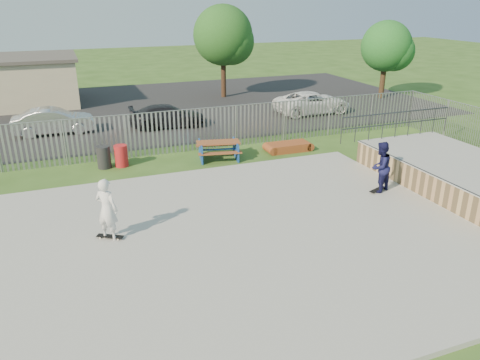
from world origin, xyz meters
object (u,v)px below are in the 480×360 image
object	(u,v)px
funbox	(288,147)
car_silver	(54,121)
skater_navy	(380,167)
picnic_table	(218,150)
trash_bin_grey	(104,157)
tree_mid	(223,35)
trash_bin_red	(121,156)
car_white	(313,103)
car_dark	(168,116)
skater_white	(107,209)
tree_right	(386,46)

from	to	relation	value
funbox	car_silver	distance (m)	12.48
funbox	skater_navy	size ratio (longest dim) A/B	1.02
picnic_table	car_silver	bearing A→B (deg)	145.39
funbox	trash_bin_grey	distance (m)	8.41
tree_mid	car_silver	bearing A→B (deg)	-152.12
trash_bin_red	car_white	world-z (taller)	car_white
picnic_table	trash_bin_grey	bearing A→B (deg)	-175.67
skater_navy	car_white	bearing A→B (deg)	-130.21
picnic_table	skater_navy	world-z (taller)	skater_navy
car_dark	skater_white	size ratio (longest dim) A/B	2.25
tree_right	funbox	bearing A→B (deg)	-143.35
tree_mid	skater_navy	size ratio (longest dim) A/B	3.41
picnic_table	trash_bin_grey	xyz separation A→B (m)	(-4.92, 0.60, 0.07)
car_white	tree_right	bearing A→B (deg)	-71.28
funbox	tree_mid	xyz separation A→B (m)	(1.38, 13.25, 4.13)
picnic_table	skater_navy	distance (m)	7.34
tree_right	skater_navy	distance (m)	18.70
skater_navy	skater_white	world-z (taller)	same
picnic_table	car_dark	world-z (taller)	car_dark
car_dark	skater_navy	xyz separation A→B (m)	(5.00, -12.26, 0.46)
trash_bin_red	car_silver	bearing A→B (deg)	111.87
car_white	picnic_table	bearing A→B (deg)	126.36
funbox	trash_bin_grey	bearing A→B (deg)	176.33
trash_bin_red	skater_white	distance (m)	6.89
car_white	skater_navy	bearing A→B (deg)	160.57
picnic_table	car_silver	xyz separation A→B (m)	(-6.80, 7.02, 0.29)
trash_bin_red	car_dark	world-z (taller)	car_dark
funbox	car_silver	world-z (taller)	car_silver
picnic_table	car_dark	xyz separation A→B (m)	(-0.86, 6.24, 0.22)
car_white	tree_right	world-z (taller)	tree_right
picnic_table	skater_navy	size ratio (longest dim) A/B	1.16
funbox	car_silver	xyz separation A→B (m)	(-10.26, 7.09, 0.51)
picnic_table	trash_bin_red	distance (m)	4.24
trash_bin_red	skater_white	xyz separation A→B (m)	(-1.26, -6.74, 0.62)
funbox	tree_right	distance (m)	15.17
trash_bin_red	skater_navy	world-z (taller)	skater_navy
trash_bin_red	car_silver	distance (m)	6.98
car_silver	skater_navy	size ratio (longest dim) A/B	2.20
skater_navy	trash_bin_grey	bearing A→B (deg)	-57.71
tree_mid	skater_navy	distance (m)	19.48
car_silver	tree_mid	xyz separation A→B (m)	(11.63, 6.16, 3.61)
funbox	skater_navy	xyz separation A→B (m)	(0.68, -5.95, 0.90)
picnic_table	skater_white	distance (m)	8.28
car_white	skater_navy	size ratio (longest dim) A/B	2.57
car_dark	skater_white	distance (m)	13.26
picnic_table	tree_right	world-z (taller)	tree_right
car_dark	skater_white	world-z (taller)	skater_white
tree_right	skater_white	size ratio (longest dim) A/B	2.86
trash_bin_grey	car_dark	world-z (taller)	car_dark
trash_bin_grey	skater_navy	xyz separation A→B (m)	(9.05, -6.63, 0.61)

